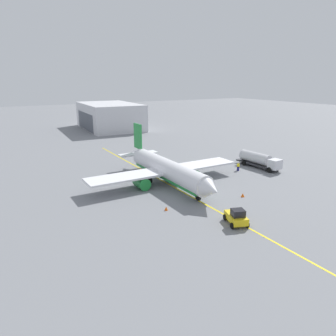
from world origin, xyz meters
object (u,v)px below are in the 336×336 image
at_px(safety_cone_wingtip, 243,195).
at_px(pushback_tug, 236,217).
at_px(safety_cone_nose, 166,208).
at_px(airplane, 167,170).
at_px(refueling_worker, 238,167).
at_px(fuel_tanker, 259,160).

bearing_deg(safety_cone_wingtip, pushback_tug, -48.19).
bearing_deg(safety_cone_nose, safety_cone_wingtip, 83.10).
xyz_separation_m(airplane, safety_cone_wingtip, (12.23, 7.13, -2.24)).
bearing_deg(refueling_worker, airplane, -91.49).
bearing_deg(refueling_worker, safety_cone_wingtip, -39.88).
relative_size(refueling_worker, safety_cone_wingtip, 2.71).
xyz_separation_m(airplane, pushback_tug, (19.13, -0.59, -1.55)).
xyz_separation_m(refueling_worker, safety_cone_wingtip, (11.79, -9.85, -0.51)).
distance_m(safety_cone_nose, safety_cone_wingtip, 13.48).
relative_size(airplane, refueling_worker, 17.05).
relative_size(fuel_tanker, safety_cone_nose, 18.96).
bearing_deg(refueling_worker, fuel_tanker, 85.07).
bearing_deg(airplane, safety_cone_wingtip, 30.24).
height_order(fuel_tanker, refueling_worker, fuel_tanker).
xyz_separation_m(airplane, safety_cone_nose, (10.61, -6.25, -2.28)).
height_order(fuel_tanker, safety_cone_nose, fuel_tanker).
bearing_deg(pushback_tug, airplane, 178.24).
bearing_deg(safety_cone_nose, refueling_worker, 113.64).
distance_m(airplane, safety_cone_wingtip, 14.33).
height_order(pushback_tug, safety_cone_nose, pushback_tug).
xyz_separation_m(fuel_tanker, safety_cone_wingtip, (11.32, -15.24, -1.41)).
height_order(fuel_tanker, safety_cone_wingtip, fuel_tanker).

